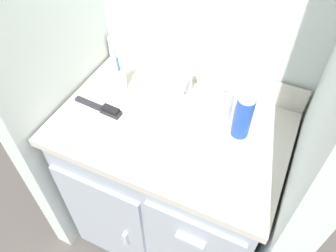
{
  "coord_description": "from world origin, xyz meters",
  "views": [
    {
      "loc": [
        0.31,
        -0.69,
        1.64
      ],
      "look_at": [
        0.0,
        -0.03,
        0.82
      ],
      "focal_mm": 35.0,
      "sensor_mm": 36.0,
      "label": 1
    }
  ],
  "objects_px": {
    "shaving_cream_can": "(243,115)",
    "hand_towel": "(232,175)",
    "soap_dispenser": "(225,104)",
    "hairbrush": "(104,109)",
    "toothbrush_cup": "(118,78)"
  },
  "relations": [
    {
      "from": "shaving_cream_can",
      "to": "hand_towel",
      "type": "distance_m",
      "value": 0.21
    },
    {
      "from": "soap_dispenser",
      "to": "hand_towel",
      "type": "distance_m",
      "value": 0.27
    },
    {
      "from": "soap_dispenser",
      "to": "hand_towel",
      "type": "height_order",
      "value": "soap_dispenser"
    },
    {
      "from": "toothbrush_cup",
      "to": "hand_towel",
      "type": "relative_size",
      "value": 0.86
    },
    {
      "from": "shaving_cream_can",
      "to": "hand_towel",
      "type": "bearing_deg",
      "value": -80.25
    },
    {
      "from": "soap_dispenser",
      "to": "hairbrush",
      "type": "relative_size",
      "value": 0.82
    },
    {
      "from": "shaving_cream_can",
      "to": "soap_dispenser",
      "type": "bearing_deg",
      "value": 147.62
    },
    {
      "from": "shaving_cream_can",
      "to": "hand_towel",
      "type": "relative_size",
      "value": 0.81
    },
    {
      "from": "toothbrush_cup",
      "to": "shaving_cream_can",
      "type": "bearing_deg",
      "value": -2.99
    },
    {
      "from": "shaving_cream_can",
      "to": "hairbrush",
      "type": "distance_m",
      "value": 0.49
    },
    {
      "from": "soap_dispenser",
      "to": "hairbrush",
      "type": "xyz_separation_m",
      "value": [
        -0.4,
        -0.15,
        -0.06
      ]
    },
    {
      "from": "toothbrush_cup",
      "to": "hand_towel",
      "type": "height_order",
      "value": "toothbrush_cup"
    },
    {
      "from": "shaving_cream_can",
      "to": "hairbrush",
      "type": "relative_size",
      "value": 0.91
    },
    {
      "from": "hand_towel",
      "to": "shaving_cream_can",
      "type": "bearing_deg",
      "value": 99.75
    },
    {
      "from": "hand_towel",
      "to": "soap_dispenser",
      "type": "bearing_deg",
      "value": 114.04
    }
  ]
}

